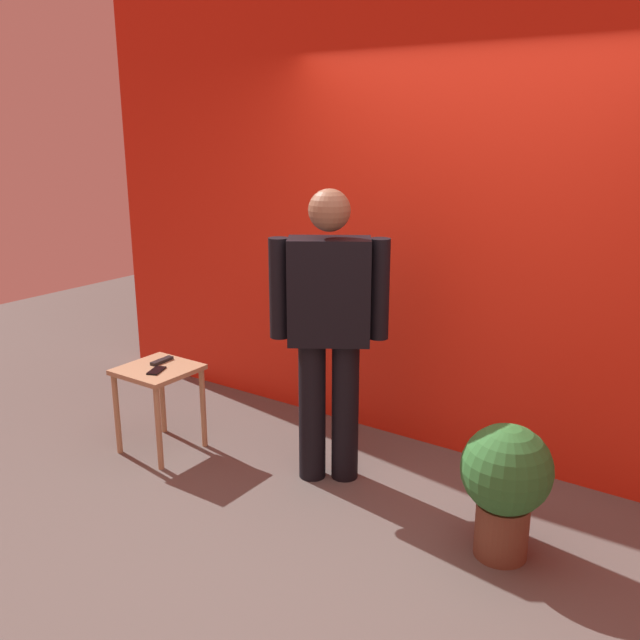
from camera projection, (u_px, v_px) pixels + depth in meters
name	position (u px, v px, depth m)	size (l,w,h in m)	color
ground_plane	(353.00, 549.00, 3.45)	(12.00, 12.00, 0.00)	#59544F
back_wall_red	(479.00, 195.00, 4.07)	(6.11, 0.12, 3.29)	red
standing_person	(329.00, 323.00, 3.91)	(0.63, 0.46, 1.72)	black
side_table	(159.00, 383.00, 4.39)	(0.44, 0.44, 0.57)	tan
cell_phone	(156.00, 371.00, 4.29)	(0.07, 0.14, 0.01)	black
tv_remote	(162.00, 361.00, 4.45)	(0.04, 0.17, 0.02)	black
potted_plant	(506.00, 480.00, 3.30)	(0.44, 0.44, 0.69)	brown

